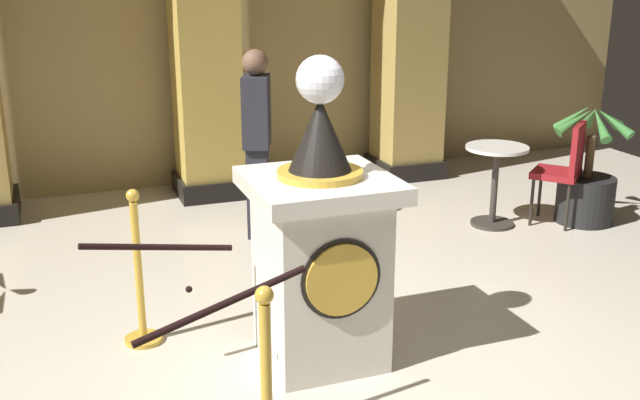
# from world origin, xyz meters

# --- Properties ---
(ground_plane) EXTENTS (10.83, 10.83, 0.00)m
(ground_plane) POSITION_xyz_m (0.00, 0.00, 0.00)
(ground_plane) COLOR beige
(pedestal_clock) EXTENTS (0.83, 0.83, 1.84)m
(pedestal_clock) POSITION_xyz_m (-0.13, 0.38, 0.72)
(pedestal_clock) COLOR silver
(pedestal_clock) RESTS_ON ground_plane
(stanchion_near) EXTENTS (0.24, 0.24, 1.02)m
(stanchion_near) POSITION_xyz_m (-1.12, 0.96, 0.36)
(stanchion_near) COLOR gold
(stanchion_near) RESTS_ON ground_plane
(velvet_rope) EXTENTS (1.04, 1.06, 0.22)m
(velvet_rope) POSITION_xyz_m (-0.96, 0.10, 0.79)
(velvet_rope) COLOR black
(potted_palm_right) EXTENTS (0.76, 0.69, 1.15)m
(potted_palm_right) POSITION_xyz_m (3.09, 1.94, 0.34)
(potted_palm_right) COLOR black
(potted_palm_right) RESTS_ON ground_plane
(bystander_guest) EXTENTS (0.34, 0.42, 1.64)m
(bystander_guest) POSITION_xyz_m (0.13, 2.65, 0.87)
(bystander_guest) COLOR #26262D
(bystander_guest) RESTS_ON ground_plane
(cafe_table) EXTENTS (0.57, 0.57, 0.75)m
(cafe_table) POSITION_xyz_m (2.24, 2.15, 0.48)
(cafe_table) COLOR #332D28
(cafe_table) RESTS_ON ground_plane
(cafe_chair_red) EXTENTS (0.56, 0.56, 0.96)m
(cafe_chair_red) POSITION_xyz_m (2.84, 1.94, 0.57)
(cafe_chair_red) COLOR black
(cafe_chair_red) RESTS_ON ground_plane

